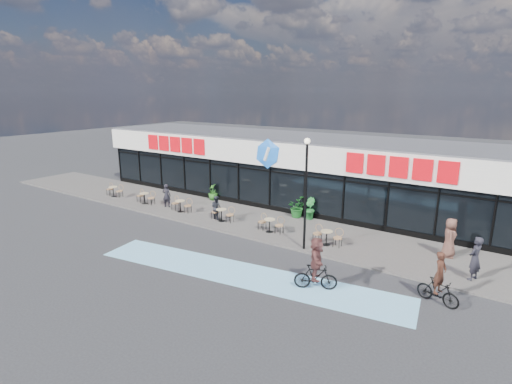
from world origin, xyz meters
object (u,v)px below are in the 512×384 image
at_px(lamp_post, 306,185).
at_px(bistro_set_0, 114,190).
at_px(cyclist_a, 316,265).
at_px(potted_plant_right, 296,207).
at_px(patron_left, 167,196).
at_px(pedestrian_a, 475,258).
at_px(pedestrian_b, 450,238).
at_px(cyclist_b, 439,285).
at_px(potted_plant_left, 213,192).
at_px(patron_right, 216,207).
at_px(potted_plant_mid, 310,208).

xyz_separation_m(lamp_post, bistro_set_0, (-16.13, 1.16, -2.75)).
xyz_separation_m(lamp_post, cyclist_a, (2.18, -3.25, -2.30)).
height_order(potted_plant_right, patron_left, patron_left).
xyz_separation_m(pedestrian_a, pedestrian_b, (-1.24, 1.95, 0.01)).
height_order(bistro_set_0, cyclist_b, cyclist_b).
bearing_deg(potted_plant_left, patron_right, -47.22).
bearing_deg(pedestrian_a, pedestrian_b, -127.08).
distance_m(potted_plant_mid, patron_right, 5.61).
distance_m(bistro_set_0, pedestrian_b, 22.22).
xyz_separation_m(bistro_set_0, potted_plant_left, (6.61, 3.28, 0.12)).
bearing_deg(lamp_post, cyclist_b, -15.24).
bearing_deg(potted_plant_left, pedestrian_b, -5.72).
bearing_deg(patron_left, cyclist_b, 148.09).
xyz_separation_m(bistro_set_0, cyclist_a, (18.31, -4.41, 0.45)).
xyz_separation_m(lamp_post, potted_plant_left, (-9.52, 4.45, -2.63)).
xyz_separation_m(lamp_post, patron_left, (-10.91, 1.37, -2.43)).
bearing_deg(lamp_post, potted_plant_mid, 113.52).
height_order(patron_right, pedestrian_a, pedestrian_a).
bearing_deg(lamp_post, potted_plant_right, 122.80).
bearing_deg(potted_plant_right, pedestrian_a, -18.36).
relative_size(lamp_post, patron_left, 3.49).
distance_m(patron_right, cyclist_b, 13.28).
distance_m(bistro_set_0, potted_plant_left, 7.38).
relative_size(patron_left, pedestrian_a, 0.84).
bearing_deg(potted_plant_left, cyclist_b, -21.25).
relative_size(potted_plant_left, cyclist_b, 0.57).
height_order(potted_plant_mid, cyclist_a, cyclist_a).
xyz_separation_m(patron_left, cyclist_b, (17.30, -3.11, -0.15)).
relative_size(bistro_set_0, cyclist_a, 0.71).
distance_m(lamp_post, patron_left, 11.26).
bearing_deg(bistro_set_0, lamp_post, -4.12).
bearing_deg(cyclist_a, patron_left, 160.56).
xyz_separation_m(patron_left, cyclist_a, (13.09, -4.62, 0.13)).
distance_m(pedestrian_a, cyclist_b, 2.83).
xyz_separation_m(pedestrian_a, cyclist_a, (-5.07, -4.18, -0.02)).
relative_size(lamp_post, patron_right, 3.79).
relative_size(bistro_set_0, cyclist_b, 0.76).
bearing_deg(patron_right, cyclist_a, 161.97).
bearing_deg(potted_plant_mid, potted_plant_right, -172.00).
height_order(bistro_set_0, patron_right, patron_right).
distance_m(bistro_set_0, potted_plant_mid, 14.58).
bearing_deg(patron_left, cyclist_a, 138.86).
distance_m(patron_right, cyclist_a, 9.82).
bearing_deg(pedestrian_b, cyclist_b, 173.21).
distance_m(patron_right, pedestrian_a, 13.81).
distance_m(lamp_post, potted_plant_mid, 5.41).
distance_m(potted_plant_mid, cyclist_b, 10.30).
height_order(bistro_set_0, cyclist_a, cyclist_a).
distance_m(potted_plant_right, patron_right, 4.86).
height_order(pedestrian_a, cyclist_b, cyclist_b).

